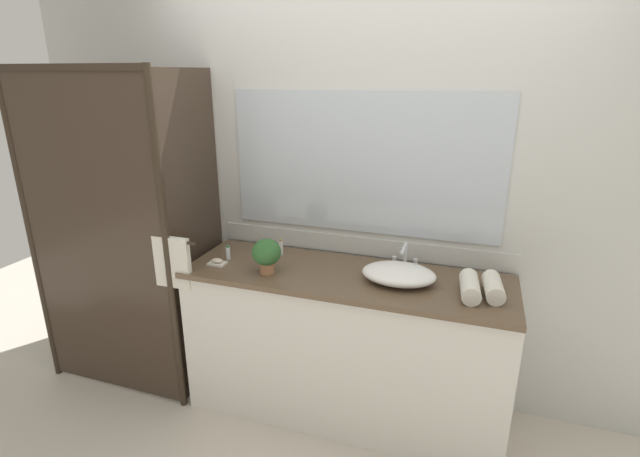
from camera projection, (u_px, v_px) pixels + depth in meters
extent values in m
plane|color=beige|center=(343.00, 409.00, 2.86)|extent=(8.00, 8.00, 0.00)
cube|color=silver|center=(363.00, 189.00, 2.75)|extent=(4.40, 0.05, 2.60)
cube|color=silver|center=(360.00, 246.00, 2.84)|extent=(1.80, 0.01, 0.11)
cube|color=silver|center=(362.00, 164.00, 2.68)|extent=(1.58, 0.01, 0.81)
cube|color=silver|center=(345.00, 347.00, 2.73)|extent=(1.80, 0.56, 0.87)
cube|color=brown|center=(346.00, 277.00, 2.58)|extent=(1.80, 0.58, 0.03)
cylinder|color=#2D2319|center=(31.00, 235.00, 2.89)|extent=(0.04, 0.04, 2.00)
cylinder|color=#2D2319|center=(167.00, 254.00, 2.59)|extent=(0.04, 0.04, 2.00)
cube|color=#2D2319|center=(66.00, 67.00, 2.43)|extent=(1.00, 0.04, 0.04)
cube|color=#382B21|center=(95.00, 244.00, 2.74)|extent=(0.96, 0.01, 1.96)
cube|color=#382B21|center=(196.00, 238.00, 2.84)|extent=(0.01, 0.57, 1.96)
cylinder|color=#2D2319|center=(170.00, 241.00, 2.56)|extent=(0.32, 0.02, 0.02)
cube|color=silver|center=(173.00, 262.00, 2.61)|extent=(0.22, 0.04, 0.30)
ellipsoid|color=white|center=(399.00, 274.00, 2.47)|extent=(0.39, 0.29, 0.09)
cube|color=silver|center=(404.00, 266.00, 2.66)|extent=(0.17, 0.04, 0.02)
cylinder|color=silver|center=(405.00, 254.00, 2.64)|extent=(0.02, 0.02, 0.12)
cylinder|color=silver|center=(404.00, 248.00, 2.56)|extent=(0.02, 0.14, 0.02)
cylinder|color=silver|center=(394.00, 260.00, 2.67)|extent=(0.02, 0.02, 0.04)
cylinder|color=silver|center=(415.00, 262.00, 2.63)|extent=(0.02, 0.02, 0.04)
cylinder|color=#B77A51|center=(267.00, 268.00, 2.59)|extent=(0.08, 0.08, 0.06)
ellipsoid|color=#2E5C2C|center=(266.00, 252.00, 2.56)|extent=(0.16, 0.16, 0.15)
cube|color=silver|center=(217.00, 263.00, 2.70)|extent=(0.10, 0.07, 0.01)
ellipsoid|color=beige|center=(217.00, 261.00, 2.70)|extent=(0.07, 0.04, 0.02)
cylinder|color=white|center=(281.00, 248.00, 2.83)|extent=(0.03, 0.03, 0.09)
cylinder|color=#9E895B|center=(281.00, 240.00, 2.82)|extent=(0.02, 0.02, 0.01)
cylinder|color=silver|center=(228.00, 253.00, 2.77)|extent=(0.03, 0.03, 0.07)
cylinder|color=#2D6638|center=(228.00, 246.00, 2.76)|extent=(0.02, 0.02, 0.01)
cylinder|color=silver|center=(493.00, 287.00, 2.31)|extent=(0.11, 0.25, 0.09)
cylinder|color=silver|center=(470.00, 287.00, 2.32)|extent=(0.12, 0.26, 0.09)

